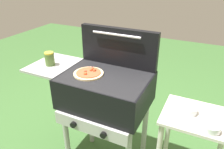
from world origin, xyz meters
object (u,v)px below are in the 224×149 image
grill (104,92)px  topping_bowl_far (188,110)px  pizza_pepperoni (89,73)px  topping_bowl_near (212,128)px  sauce_jar (50,59)px  prep_table (192,142)px

grill → topping_bowl_far: 0.61m
grill → pizza_pepperoni: (-0.11, -0.03, 0.15)m
grill → topping_bowl_near: size_ratio=10.11×
sauce_jar → grill: bearing=2.5°
sauce_jar → topping_bowl_near: sauce_jar is taller
topping_bowl_near → pizza_pepperoni: bearing=174.4°
topping_bowl_near → topping_bowl_far: 0.20m
sauce_jar → topping_bowl_far: (1.08, 0.03, -0.17)m
topping_bowl_far → sauce_jar: bearing=-178.2°
prep_table → pizza_pepperoni: bearing=-177.4°
sauce_jar → pizza_pepperoni: bearing=-1.5°
pizza_pepperoni → prep_table: size_ratio=0.29×
sauce_jar → prep_table: 1.22m
topping_bowl_near → topping_bowl_far: same height
pizza_pepperoni → prep_table: bearing=2.6°
sauce_jar → topping_bowl_far: 1.10m
grill → sauce_jar: sauce_jar is taller
grill → topping_bowl_far: (0.61, 0.01, 0.02)m
prep_table → grill: bearing=-179.6°
pizza_pepperoni → prep_table: 0.87m
prep_table → topping_bowl_near: (0.08, -0.12, 0.24)m
topping_bowl_near → topping_bowl_far: size_ratio=0.82×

